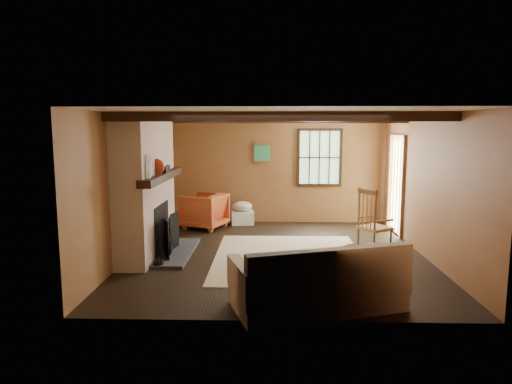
{
  "coord_description": "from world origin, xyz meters",
  "views": [
    {
      "loc": [
        -0.14,
        -7.67,
        2.18
      ],
      "look_at": [
        -0.38,
        0.4,
        1.03
      ],
      "focal_mm": 32.0,
      "sensor_mm": 36.0,
      "label": 1
    }
  ],
  "objects_px": {
    "fireplace": "(147,191)",
    "rocking_chair": "(373,226)",
    "armchair": "(204,211)",
    "sofa": "(320,285)",
    "laundry_basket": "(242,218)"
  },
  "relations": [
    {
      "from": "fireplace",
      "to": "armchair",
      "type": "distance_m",
      "value": 2.26
    },
    {
      "from": "sofa",
      "to": "laundry_basket",
      "type": "distance_m",
      "value": 4.99
    },
    {
      "from": "armchair",
      "to": "rocking_chair",
      "type": "bearing_deg",
      "value": 82.24
    },
    {
      "from": "fireplace",
      "to": "laundry_basket",
      "type": "relative_size",
      "value": 4.8
    },
    {
      "from": "rocking_chair",
      "to": "armchair",
      "type": "xyz_separation_m",
      "value": [
        -3.22,
        1.88,
        -0.1
      ]
    },
    {
      "from": "rocking_chair",
      "to": "armchair",
      "type": "height_order",
      "value": "rocking_chair"
    },
    {
      "from": "rocking_chair",
      "to": "sofa",
      "type": "xyz_separation_m",
      "value": [
        -1.19,
        -2.52,
        -0.19
      ]
    },
    {
      "from": "sofa",
      "to": "armchair",
      "type": "xyz_separation_m",
      "value": [
        -2.02,
        4.4,
        0.09
      ]
    },
    {
      "from": "fireplace",
      "to": "sofa",
      "type": "distance_m",
      "value": 3.68
    },
    {
      "from": "laundry_basket",
      "to": "armchair",
      "type": "distance_m",
      "value": 0.94
    },
    {
      "from": "fireplace",
      "to": "rocking_chair",
      "type": "xyz_separation_m",
      "value": [
        3.9,
        0.15,
        -0.62
      ]
    },
    {
      "from": "laundry_basket",
      "to": "armchair",
      "type": "height_order",
      "value": "armchair"
    },
    {
      "from": "laundry_basket",
      "to": "armchair",
      "type": "bearing_deg",
      "value": -151.63
    },
    {
      "from": "rocking_chair",
      "to": "laundry_basket",
      "type": "relative_size",
      "value": 2.29
    },
    {
      "from": "sofa",
      "to": "laundry_basket",
      "type": "xyz_separation_m",
      "value": [
        -1.22,
        4.84,
        -0.15
      ]
    }
  ]
}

